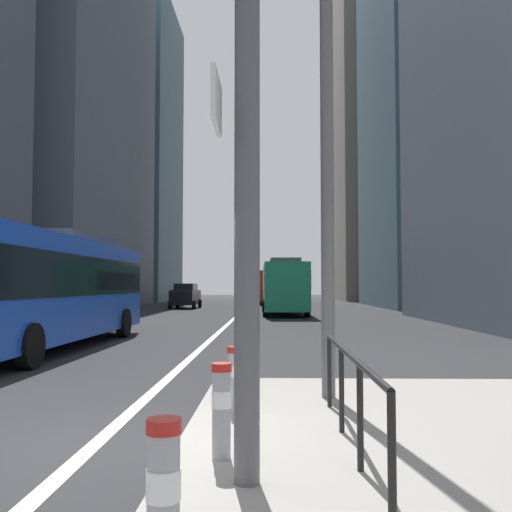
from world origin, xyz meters
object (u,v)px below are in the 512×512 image
at_px(car_oncoming_mid, 186,296).
at_px(bollard_left, 163,496).
at_px(city_bus_red_receding, 284,285).
at_px(bollard_back, 234,375).
at_px(car_receding_far, 278,295).
at_px(car_oncoming_far, 184,294).
at_px(car_receding_near, 287,292).
at_px(bollard_right, 221,405).
at_px(street_lamp_post, 326,58).
at_px(city_bus_red_distant, 273,285).
at_px(city_bus_blue_oncoming, 47,284).

height_order(car_oncoming_mid, bollard_left, car_oncoming_mid).
height_order(city_bus_red_receding, bollard_back, city_bus_red_receding).
bearing_deg(city_bus_red_receding, car_receding_far, 91.32).
height_order(car_oncoming_far, bollard_left, car_oncoming_far).
relative_size(bollard_left, bollard_back, 1.10).
bearing_deg(bollard_left, car_receding_near, 87.78).
distance_m(car_receding_far, bollard_back, 38.25).
relative_size(car_oncoming_mid, car_receding_near, 0.94).
height_order(car_oncoming_far, bollard_back, car_oncoming_far).
relative_size(car_oncoming_mid, bollard_left, 4.68).
xyz_separation_m(bollard_right, bollard_back, (-0.01, 2.07, -0.03)).
bearing_deg(bollard_left, street_lamp_post, 74.99).
bearing_deg(city_bus_red_receding, car_receding_near, 88.03).
relative_size(city_bus_red_distant, bollard_left, 12.02).
relative_size(street_lamp_post, bollard_right, 8.80).
distance_m(city_bus_red_receding, car_oncoming_mid, 11.24).
relative_size(city_bus_red_receding, car_receding_far, 2.49).
xyz_separation_m(city_bus_red_receding, car_receding_far, (-0.23, 9.82, -0.85)).
bearing_deg(car_oncoming_far, car_receding_far, -43.39).
relative_size(city_bus_blue_oncoming, bollard_left, 12.59).
height_order(city_bus_red_receding, car_oncoming_mid, city_bus_red_receding).
relative_size(car_receding_near, bollard_right, 5.11).
height_order(car_receding_far, bollard_back, car_receding_far).
xyz_separation_m(car_oncoming_mid, bollard_right, (6.20, -38.81, -0.33)).
relative_size(car_oncoming_far, bollard_back, 4.92).
bearing_deg(street_lamp_post, car_receding_near, 89.06).
distance_m(city_bus_red_distant, bollard_back, 47.36).
height_order(car_oncoming_mid, car_receding_far, same).
height_order(city_bus_blue_oncoming, street_lamp_post, street_lamp_post).
distance_m(city_bus_red_receding, car_receding_far, 9.86).
distance_m(car_receding_far, bollard_left, 42.70).
height_order(city_bus_red_distant, street_lamp_post, street_lamp_post).
bearing_deg(car_receding_near, car_oncoming_far, -136.26).
bearing_deg(bollard_left, city_bus_red_receding, 87.57).
height_order(city_bus_red_distant, car_oncoming_far, city_bus_red_distant).
relative_size(car_receding_near, car_oncoming_far, 1.12).
distance_m(bollard_left, bollard_right, 2.39).
bearing_deg(city_bus_blue_oncoming, city_bus_red_receding, 70.34).
height_order(car_oncoming_far, bollard_right, car_oncoming_far).
bearing_deg(car_receding_far, bollard_right, -91.50).
height_order(car_receding_near, bollard_back, car_receding_near).
distance_m(car_receding_near, bollard_right, 58.46).
xyz_separation_m(city_bus_blue_oncoming, bollard_left, (5.77, -12.82, -1.17)).
bearing_deg(bollard_right, city_bus_red_receding, 87.59).
distance_m(city_bus_blue_oncoming, car_receding_far, 30.68).
bearing_deg(car_receding_far, car_oncoming_mid, -168.44).
bearing_deg(city_bus_red_distant, city_bus_red_receding, -88.30).
distance_m(city_bus_red_receding, street_lamp_post, 27.70).
relative_size(car_oncoming_mid, car_oncoming_far, 1.05).
relative_size(car_receding_near, street_lamp_post, 0.58).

